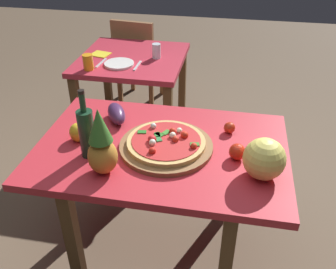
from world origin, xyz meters
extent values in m
plane|color=brown|center=(0.00, 0.00, 0.00)|extent=(10.00, 10.00, 0.00)
cube|color=brown|center=(-0.37, -0.37, 0.35)|extent=(0.06, 0.06, 0.69)
cube|color=brown|center=(0.37, -0.37, 0.35)|extent=(0.06, 0.06, 0.69)
cube|color=brown|center=(-0.37, 0.37, 0.35)|extent=(0.06, 0.06, 0.69)
cube|color=brown|center=(0.37, 0.37, 0.35)|extent=(0.06, 0.06, 0.69)
cube|color=red|center=(0.00, 0.00, 0.71)|extent=(1.25, 0.84, 0.04)
cube|color=brown|center=(-0.82, 0.80, 0.35)|extent=(0.06, 0.06, 0.69)
cube|color=brown|center=(-0.12, 0.80, 0.35)|extent=(0.06, 0.06, 0.69)
cube|color=brown|center=(-0.82, 1.50, 0.35)|extent=(0.06, 0.06, 0.69)
cube|color=brown|center=(-0.12, 1.50, 0.35)|extent=(0.06, 0.06, 0.69)
cube|color=#BC2B3C|center=(-0.47, 1.15, 0.71)|extent=(0.80, 0.81, 0.04)
cube|color=brown|center=(-0.40, 2.00, 0.21)|extent=(0.04, 0.04, 0.41)
cube|color=brown|center=(-0.73, 2.04, 0.21)|extent=(0.04, 0.04, 0.41)
cube|color=brown|center=(-0.44, 1.67, 0.21)|extent=(0.04, 0.04, 0.41)
cube|color=brown|center=(-0.77, 1.71, 0.21)|extent=(0.04, 0.04, 0.41)
cube|color=brown|center=(-0.59, 1.85, 0.43)|extent=(0.45, 0.45, 0.04)
cube|color=brown|center=(-0.61, 1.67, 0.65)|extent=(0.40, 0.09, 0.40)
cylinder|color=brown|center=(0.03, -0.02, 0.74)|extent=(0.46, 0.46, 0.02)
cylinder|color=tan|center=(0.03, -0.02, 0.77)|extent=(0.39, 0.39, 0.02)
cylinder|color=red|center=(0.03, -0.02, 0.78)|extent=(0.34, 0.34, 0.00)
sphere|color=red|center=(0.17, -0.06, 0.79)|extent=(0.03, 0.03, 0.03)
sphere|color=red|center=(-0.04, -0.04, 0.79)|extent=(0.04, 0.04, 0.04)
sphere|color=red|center=(0.05, 0.05, 0.79)|extent=(0.03, 0.03, 0.03)
sphere|color=red|center=(-0.02, -0.13, 0.79)|extent=(0.03, 0.03, 0.03)
sphere|color=red|center=(0.07, -0.02, 0.79)|extent=(0.03, 0.03, 0.03)
sphere|color=red|center=(0.11, 0.03, 0.79)|extent=(0.04, 0.04, 0.04)
cube|color=#227428|center=(-0.02, 0.01, 0.78)|extent=(0.04, 0.05, 0.00)
cube|color=#257325|center=(-0.11, 0.03, 0.78)|extent=(0.05, 0.04, 0.00)
cube|color=#2A7739|center=(-0.01, -0.02, 0.78)|extent=(0.05, 0.05, 0.00)
cube|color=#317A27|center=(-0.01, 0.02, 0.78)|extent=(0.05, 0.05, 0.00)
cube|color=#397B29|center=(0.17, -0.04, 0.78)|extent=(0.05, 0.04, 0.00)
cube|color=#3A842C|center=(0.02, 0.04, 0.78)|extent=(0.05, 0.05, 0.00)
sphere|color=white|center=(-0.03, -0.07, 0.79)|extent=(0.03, 0.03, 0.03)
sphere|color=white|center=(0.05, 0.01, 0.79)|extent=(0.03, 0.03, 0.03)
sphere|color=#E8F6CE|center=(0.08, 0.07, 0.79)|extent=(0.03, 0.03, 0.03)
sphere|color=silver|center=(-0.06, 0.08, 0.79)|extent=(0.03, 0.03, 0.03)
cylinder|color=#1A3A25|center=(-0.33, -0.14, 0.85)|extent=(0.08, 0.08, 0.24)
cylinder|color=#1A3A25|center=(-0.33, -0.14, 1.02)|extent=(0.03, 0.03, 0.09)
cylinder|color=black|center=(-0.33, -0.14, 1.07)|extent=(0.03, 0.03, 0.02)
ellipsoid|color=#C2842F|center=(-0.22, -0.25, 0.81)|extent=(0.13, 0.13, 0.17)
cone|color=#377329|center=(-0.22, -0.25, 0.98)|extent=(0.11, 0.11, 0.16)
sphere|color=#EEDE66|center=(0.49, -0.15, 0.83)|extent=(0.19, 0.19, 0.19)
ellipsoid|color=yellow|center=(-0.43, -0.02, 0.78)|extent=(0.09, 0.09, 0.10)
ellipsoid|color=#45264D|center=(-0.29, 0.20, 0.78)|extent=(0.18, 0.22, 0.09)
sphere|color=red|center=(0.37, -0.04, 0.77)|extent=(0.08, 0.08, 0.08)
sphere|color=red|center=(0.33, 0.19, 0.76)|extent=(0.06, 0.06, 0.06)
cylinder|color=orange|center=(-0.71, 0.85, 0.79)|extent=(0.07, 0.07, 0.11)
cylinder|color=silver|center=(-0.27, 1.16, 0.79)|extent=(0.07, 0.07, 0.11)
cylinder|color=white|center=(-0.52, 0.98, 0.74)|extent=(0.22, 0.22, 0.02)
cube|color=silver|center=(-0.66, 0.98, 0.73)|extent=(0.03, 0.18, 0.01)
cube|color=silver|center=(-0.38, 0.98, 0.73)|extent=(0.02, 0.18, 0.01)
cube|color=yellow|center=(-0.72, 1.15, 0.73)|extent=(0.16, 0.15, 0.01)
camera|label=1|loc=(0.31, -1.50, 1.79)|focal=39.73mm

